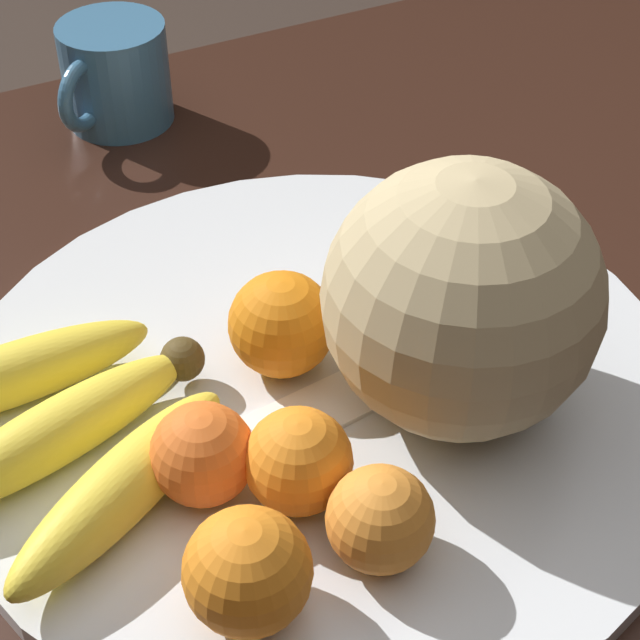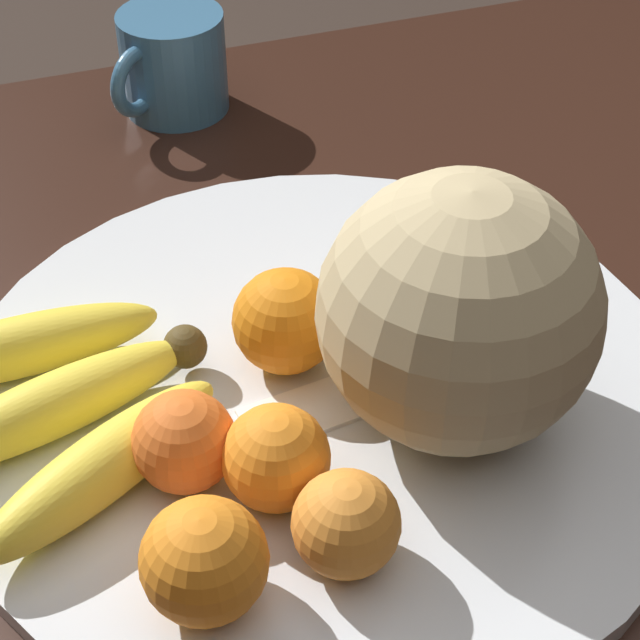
{
  "view_description": "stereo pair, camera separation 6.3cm",
  "coord_description": "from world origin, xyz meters",
  "px_view_note": "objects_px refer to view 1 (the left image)",
  "views": [
    {
      "loc": [
        0.26,
        0.38,
        1.19
      ],
      "look_at": [
        0.05,
        -0.04,
        0.78
      ],
      "focal_mm": 60.0,
      "sensor_mm": 36.0,
      "label": 1
    },
    {
      "loc": [
        0.21,
        0.41,
        1.19
      ],
      "look_at": [
        0.05,
        -0.04,
        0.78
      ],
      "focal_mm": 60.0,
      "sensor_mm": 36.0,
      "label": 2
    }
  ],
  "objects_px": {
    "kitchen_table": "(411,498)",
    "ceramic_mug": "(114,75)",
    "orange_mid_center": "(203,454)",
    "banana_bunch": "(63,427)",
    "orange_front_right": "(282,324)",
    "orange_back_left": "(380,519)",
    "orange_front_left": "(248,571)",
    "orange_back_right": "(298,461)",
    "melon": "(462,299)",
    "fruit_bowl": "(320,388)",
    "produce_tag": "(325,407)"
  },
  "relations": [
    {
      "from": "banana_bunch",
      "to": "orange_back_right",
      "type": "bearing_deg",
      "value": 123.02
    },
    {
      "from": "kitchen_table",
      "to": "orange_back_right",
      "type": "distance_m",
      "value": 0.17
    },
    {
      "from": "fruit_bowl",
      "to": "orange_mid_center",
      "type": "xyz_separation_m",
      "value": [
        0.1,
        0.05,
        0.04
      ]
    },
    {
      "from": "orange_front_right",
      "to": "orange_back_left",
      "type": "bearing_deg",
      "value": 83.43
    },
    {
      "from": "orange_back_right",
      "to": "ceramic_mug",
      "type": "xyz_separation_m",
      "value": [
        -0.05,
        -0.45,
        -0.0
      ]
    },
    {
      "from": "orange_mid_center",
      "to": "melon",
      "type": "bearing_deg",
      "value": 178.96
    },
    {
      "from": "fruit_bowl",
      "to": "orange_front_right",
      "type": "bearing_deg",
      "value": -60.44
    },
    {
      "from": "kitchen_table",
      "to": "orange_front_left",
      "type": "relative_size",
      "value": 22.18
    },
    {
      "from": "orange_mid_center",
      "to": "ceramic_mug",
      "type": "distance_m",
      "value": 0.43
    },
    {
      "from": "orange_front_right",
      "to": "orange_mid_center",
      "type": "xyz_separation_m",
      "value": [
        0.08,
        0.07,
        -0.0
      ]
    },
    {
      "from": "orange_front_left",
      "to": "ceramic_mug",
      "type": "relative_size",
      "value": 0.59
    },
    {
      "from": "fruit_bowl",
      "to": "orange_front_left",
      "type": "height_order",
      "value": "orange_front_left"
    },
    {
      "from": "kitchen_table",
      "to": "orange_front_right",
      "type": "xyz_separation_m",
      "value": [
        0.06,
        -0.06,
        0.13
      ]
    },
    {
      "from": "melon",
      "to": "orange_back_left",
      "type": "relative_size",
      "value": 2.81
    },
    {
      "from": "orange_front_left",
      "to": "ceramic_mug",
      "type": "height_order",
      "value": "ceramic_mug"
    },
    {
      "from": "orange_back_right",
      "to": "orange_front_left",
      "type": "bearing_deg",
      "value": 44.95
    },
    {
      "from": "kitchen_table",
      "to": "melon",
      "type": "xyz_separation_m",
      "value": [
        -0.01,
        0.01,
        0.18
      ]
    },
    {
      "from": "ceramic_mug",
      "to": "orange_back_right",
      "type": "bearing_deg",
      "value": 83.61
    },
    {
      "from": "orange_back_left",
      "to": "fruit_bowl",
      "type": "bearing_deg",
      "value": -103.66
    },
    {
      "from": "melon",
      "to": "orange_back_left",
      "type": "xyz_separation_m",
      "value": [
        0.09,
        0.08,
        -0.05
      ]
    },
    {
      "from": "orange_front_right",
      "to": "orange_back_right",
      "type": "distance_m",
      "value": 0.11
    },
    {
      "from": "banana_bunch",
      "to": "produce_tag",
      "type": "height_order",
      "value": "banana_bunch"
    },
    {
      "from": "orange_mid_center",
      "to": "ceramic_mug",
      "type": "xyz_separation_m",
      "value": [
        -0.09,
        -0.42,
        -0.0
      ]
    },
    {
      "from": "orange_front_left",
      "to": "orange_front_right",
      "type": "distance_m",
      "value": 0.18
    },
    {
      "from": "kitchen_table",
      "to": "ceramic_mug",
      "type": "relative_size",
      "value": 13.0
    },
    {
      "from": "orange_back_left",
      "to": "ceramic_mug",
      "type": "distance_m",
      "value": 0.51
    },
    {
      "from": "kitchen_table",
      "to": "produce_tag",
      "type": "distance_m",
      "value": 0.12
    },
    {
      "from": "orange_front_right",
      "to": "orange_back_right",
      "type": "relative_size",
      "value": 1.11
    },
    {
      "from": "orange_front_left",
      "to": "ceramic_mug",
      "type": "xyz_separation_m",
      "value": [
        -0.1,
        -0.51,
        -0.0
      ]
    },
    {
      "from": "fruit_bowl",
      "to": "ceramic_mug",
      "type": "height_order",
      "value": "ceramic_mug"
    },
    {
      "from": "orange_front_right",
      "to": "banana_bunch",
      "type": "bearing_deg",
      "value": 3.6
    },
    {
      "from": "fruit_bowl",
      "to": "orange_front_right",
      "type": "distance_m",
      "value": 0.05
    },
    {
      "from": "orange_back_right",
      "to": "kitchen_table",
      "type": "bearing_deg",
      "value": -158.72
    },
    {
      "from": "melon",
      "to": "banana_bunch",
      "type": "distance_m",
      "value": 0.24
    },
    {
      "from": "orange_front_right",
      "to": "ceramic_mug",
      "type": "distance_m",
      "value": 0.35
    },
    {
      "from": "banana_bunch",
      "to": "orange_back_left",
      "type": "xyz_separation_m",
      "value": [
        -0.12,
        0.14,
        0.01
      ]
    },
    {
      "from": "banana_bunch",
      "to": "orange_front_left",
      "type": "relative_size",
      "value": 3.14
    },
    {
      "from": "ceramic_mug",
      "to": "orange_mid_center",
      "type": "bearing_deg",
      "value": 77.46
    },
    {
      "from": "melon",
      "to": "orange_mid_center",
      "type": "distance_m",
      "value": 0.17
    },
    {
      "from": "orange_mid_center",
      "to": "banana_bunch",
      "type": "bearing_deg",
      "value": -46.32
    },
    {
      "from": "melon",
      "to": "orange_back_left",
      "type": "bearing_deg",
      "value": 39.63
    },
    {
      "from": "kitchen_table",
      "to": "produce_tag",
      "type": "bearing_deg",
      "value": -13.64
    },
    {
      "from": "fruit_bowl",
      "to": "orange_front_left",
      "type": "bearing_deg",
      "value": 50.88
    },
    {
      "from": "orange_front_right",
      "to": "orange_back_right",
      "type": "bearing_deg",
      "value": 69.16
    },
    {
      "from": "kitchen_table",
      "to": "melon",
      "type": "height_order",
      "value": "melon"
    },
    {
      "from": "melon",
      "to": "orange_back_right",
      "type": "xyz_separation_m",
      "value": [
        0.12,
        0.03,
        -0.05
      ]
    },
    {
      "from": "melon",
      "to": "orange_front_left",
      "type": "relative_size",
      "value": 2.48
    },
    {
      "from": "fruit_bowl",
      "to": "ceramic_mug",
      "type": "relative_size",
      "value": 4.17
    },
    {
      "from": "orange_back_left",
      "to": "orange_back_right",
      "type": "xyz_separation_m",
      "value": [
        0.02,
        -0.05,
        0.0
      ]
    },
    {
      "from": "fruit_bowl",
      "to": "orange_mid_center",
      "type": "height_order",
      "value": "orange_mid_center"
    }
  ]
}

